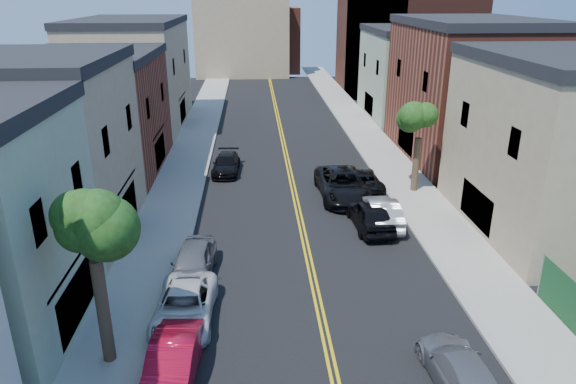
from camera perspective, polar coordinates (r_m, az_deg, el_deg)
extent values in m
cube|color=gray|center=(43.86, -10.70, 4.30)|extent=(3.20, 100.00, 0.15)
cube|color=gray|center=(44.78, 9.87, 4.70)|extent=(3.20, 100.00, 0.15)
cube|color=gray|center=(43.68, -8.41, 4.37)|extent=(0.30, 100.00, 0.15)
cube|color=gray|center=(44.40, 7.66, 4.68)|extent=(0.30, 100.00, 0.15)
cube|color=#998466|center=(30.15, -26.01, 3.60)|extent=(9.00, 10.00, 9.00)
cube|color=brown|center=(40.33, -20.41, 7.65)|extent=(9.00, 12.00, 8.00)
cube|color=#998466|center=(53.54, -16.50, 11.95)|extent=(9.00, 16.00, 9.50)
cube|color=#998466|center=(31.63, 27.99, 4.00)|extent=(9.00, 12.00, 9.00)
cube|color=brown|center=(43.70, 18.81, 10.14)|extent=(9.00, 14.00, 10.00)
cube|color=gray|center=(56.83, 13.46, 12.20)|extent=(9.00, 12.00, 8.50)
cube|color=#4C2319|center=(72.86, 12.62, 15.50)|extent=(16.00, 14.00, 12.00)
cube|color=#4C2319|center=(67.46, 9.62, 19.55)|extent=(6.00, 6.00, 22.00)
cube|color=#998466|center=(84.00, -5.02, 16.58)|extent=(14.00, 8.00, 12.00)
cube|color=brown|center=(88.09, -2.25, 16.19)|extent=(10.00, 8.00, 10.00)
cylinder|color=#3D2B1E|center=(19.56, -19.46, -12.15)|extent=(0.44, 0.44, 3.96)
sphere|color=black|center=(17.67, -21.14, -0.28)|extent=(5.20, 5.20, 5.20)
sphere|color=black|center=(16.83, -20.27, 2.58)|extent=(3.90, 3.90, 3.90)
sphere|color=black|center=(18.47, -22.03, -1.23)|extent=(3.64, 3.64, 3.64)
cylinder|color=#3D2B1E|center=(35.05, 13.75, 2.94)|extent=(0.44, 0.44, 3.52)
sphere|color=black|center=(34.11, 14.29, 8.91)|extent=(4.40, 4.40, 4.40)
sphere|color=black|center=(33.78, 15.31, 10.23)|extent=(3.30, 3.30, 3.30)
sphere|color=black|center=(34.48, 13.30, 8.38)|extent=(3.08, 3.08, 3.08)
imported|color=#A90B25|center=(18.94, -12.49, -17.78)|extent=(1.80, 4.51, 1.46)
imported|color=silver|center=(21.75, -11.21, -12.14)|extent=(2.45, 5.03, 1.38)
imported|color=#52545A|center=(24.69, -10.28, -7.55)|extent=(2.12, 4.64, 1.54)
imported|color=black|center=(38.43, -6.75, 3.04)|extent=(2.07, 4.61, 1.31)
imported|color=slate|center=(19.27, 18.22, -17.94)|extent=(2.04, 4.60, 1.31)
imported|color=black|center=(29.51, 8.95, -2.45)|extent=(2.16, 4.85, 1.62)
imported|color=#B0B3B8|center=(30.09, 10.15, -2.12)|extent=(1.73, 4.73, 1.55)
imported|color=black|center=(35.18, 7.97, 1.34)|extent=(2.42, 5.10, 1.41)
imported|color=black|center=(33.63, 5.93, 0.81)|extent=(3.09, 6.40, 1.76)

